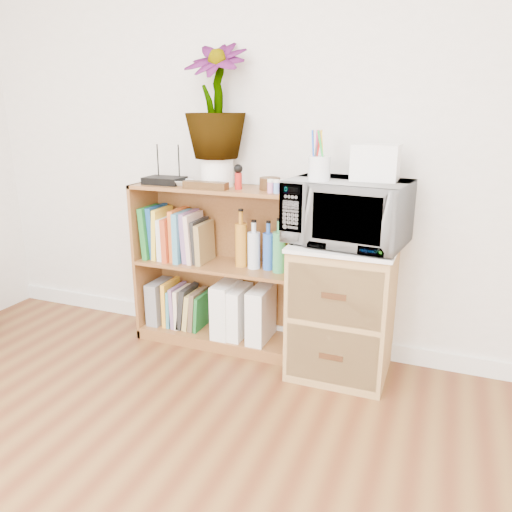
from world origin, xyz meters
The scene contains 21 objects.
skirting_board centered at (0.00, 2.24, 0.05)m, with size 4.00×0.02×0.10m, color white.
bookshelf centered at (-0.35, 2.10, 0.47)m, with size 1.00×0.30×0.95m, color brown.
wicker_unit centered at (0.40, 2.02, 0.35)m, with size 0.50×0.45×0.70m, color #9E7542.
microwave centered at (0.40, 2.02, 0.88)m, with size 0.57×0.39×0.32m, color silver.
pen_cup centered at (0.27, 1.94, 1.10)m, with size 0.11×0.11×0.12m, color silver.
small_appliance centered at (0.52, 2.06, 1.12)m, with size 0.22×0.18×0.17m, color white.
router centered at (-0.67, 2.08, 0.97)m, with size 0.22×0.15×0.04m, color black.
white_bowl centered at (-0.56, 2.07, 0.97)m, with size 0.13×0.13×0.03m, color silver.
plant_pot centered at (-0.36, 2.12, 1.03)m, with size 0.18×0.18×0.15m, color white.
potted_plant centered at (-0.36, 2.12, 1.41)m, with size 0.34×0.34×0.60m, color #2A692E.
trinket_box centered at (-0.37, 2.00, 0.97)m, with size 0.25×0.06×0.04m, color #39240F.
kokeshi_doll centered at (-0.20, 2.06, 0.99)m, with size 0.04×0.04×0.09m, color #AC1A15.
wooden_bowl centered at (-0.04, 2.11, 0.98)m, with size 0.11×0.11×0.07m, color #3B2310.
paint_jars centered at (0.03, 2.01, 0.98)m, with size 0.12×0.04×0.06m, color pink.
file_box centered at (-0.77, 2.10, 0.20)m, with size 0.08×0.21×0.27m, color gray.
magazine_holder_left centered at (-0.30, 2.09, 0.23)m, with size 0.10×0.26×0.32m, color white.
magazine_holder_mid centered at (-0.22, 2.09, 0.22)m, with size 0.09×0.24×0.30m, color white.
magazine_holder_right centered at (-0.08, 2.09, 0.23)m, with size 0.10×0.25×0.32m, color white.
cookbooks centered at (-0.62, 2.10, 0.64)m, with size 0.40×0.20×0.31m.
liquor_bottles centered at (-0.02, 2.10, 0.65)m, with size 0.47×0.07×0.32m.
lower_books centered at (-0.58, 2.10, 0.19)m, with size 0.25×0.19×0.28m.
Camera 1 is at (0.87, -0.40, 1.38)m, focal length 35.00 mm.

